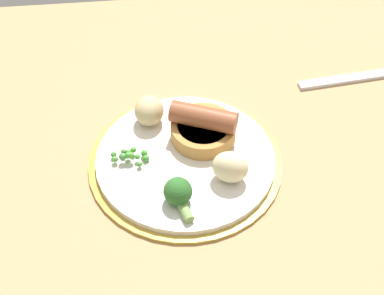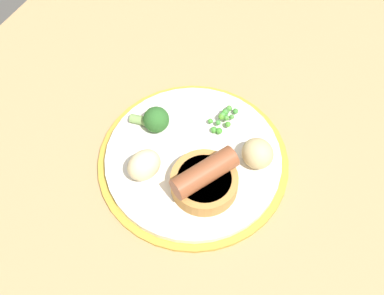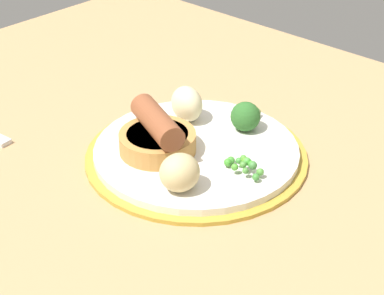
{
  "view_description": "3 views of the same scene",
  "coord_description": "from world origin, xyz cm",
  "px_view_note": "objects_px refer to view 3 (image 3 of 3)",
  "views": [
    {
      "loc": [
        -3.44,
        -57.67,
        69.31
      ],
      "look_at": [
        2.48,
        -0.59,
        6.98
      ],
      "focal_mm": 60.0,
      "sensor_mm": 36.0,
      "label": 1
    },
    {
      "loc": [
        39.26,
        24.28,
        80.38
      ],
      "look_at": [
        1.38,
        -0.35,
        6.76
      ],
      "focal_mm": 60.0,
      "sensor_mm": 36.0,
      "label": 2
    },
    {
      "loc": [
        -41.74,
        48.04,
        44.52
      ],
      "look_at": [
        0.26,
        2.23,
        5.96
      ],
      "focal_mm": 60.0,
      "sensor_mm": 36.0,
      "label": 3
    }
  ],
  "objects_px": {
    "dinner_plate": "(195,154)",
    "sausage_pudding": "(157,136)",
    "potato_chunk_0": "(187,104)",
    "broccoli_floret_near": "(246,117)",
    "pea_pile": "(244,165)",
    "potato_chunk_1": "(180,172)"
  },
  "relations": [
    {
      "from": "dinner_plate",
      "to": "pea_pile",
      "type": "bearing_deg",
      "value": 179.08
    },
    {
      "from": "dinner_plate",
      "to": "pea_pile",
      "type": "xyz_separation_m",
      "value": [
        -0.07,
        0.0,
        0.02
      ]
    },
    {
      "from": "potato_chunk_1",
      "to": "potato_chunk_0",
      "type": "bearing_deg",
      "value": -49.93
    },
    {
      "from": "sausage_pudding",
      "to": "pea_pile",
      "type": "bearing_deg",
      "value": 39.7
    },
    {
      "from": "potato_chunk_0",
      "to": "pea_pile",
      "type": "bearing_deg",
      "value": 160.44
    },
    {
      "from": "pea_pile",
      "to": "broccoli_floret_near",
      "type": "bearing_deg",
      "value": -53.07
    },
    {
      "from": "dinner_plate",
      "to": "potato_chunk_1",
      "type": "relative_size",
      "value": 5.97
    },
    {
      "from": "broccoli_floret_near",
      "to": "potato_chunk_0",
      "type": "bearing_deg",
      "value": -83.49
    },
    {
      "from": "dinner_plate",
      "to": "pea_pile",
      "type": "height_order",
      "value": "pea_pile"
    },
    {
      "from": "potato_chunk_0",
      "to": "potato_chunk_1",
      "type": "distance_m",
      "value": 0.15
    },
    {
      "from": "sausage_pudding",
      "to": "pea_pile",
      "type": "xyz_separation_m",
      "value": [
        -0.1,
        -0.03,
        -0.01
      ]
    },
    {
      "from": "dinner_plate",
      "to": "sausage_pudding",
      "type": "height_order",
      "value": "sausage_pudding"
    },
    {
      "from": "dinner_plate",
      "to": "potato_chunk_1",
      "type": "distance_m",
      "value": 0.09
    },
    {
      "from": "sausage_pudding",
      "to": "potato_chunk_0",
      "type": "height_order",
      "value": "sausage_pudding"
    },
    {
      "from": "potato_chunk_0",
      "to": "potato_chunk_1",
      "type": "relative_size",
      "value": 1.07
    },
    {
      "from": "pea_pile",
      "to": "potato_chunk_1",
      "type": "bearing_deg",
      "value": 66.68
    },
    {
      "from": "potato_chunk_0",
      "to": "potato_chunk_1",
      "type": "xyz_separation_m",
      "value": [
        -0.1,
        0.12,
        -0.0
      ]
    },
    {
      "from": "potato_chunk_0",
      "to": "sausage_pudding",
      "type": "bearing_deg",
      "value": 108.38
    },
    {
      "from": "dinner_plate",
      "to": "broccoli_floret_near",
      "type": "height_order",
      "value": "broccoli_floret_near"
    },
    {
      "from": "sausage_pudding",
      "to": "broccoli_floret_near",
      "type": "distance_m",
      "value": 0.12
    },
    {
      "from": "sausage_pudding",
      "to": "potato_chunk_0",
      "type": "relative_size",
      "value": 2.01
    },
    {
      "from": "dinner_plate",
      "to": "potato_chunk_0",
      "type": "bearing_deg",
      "value": -39.29
    }
  ]
}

